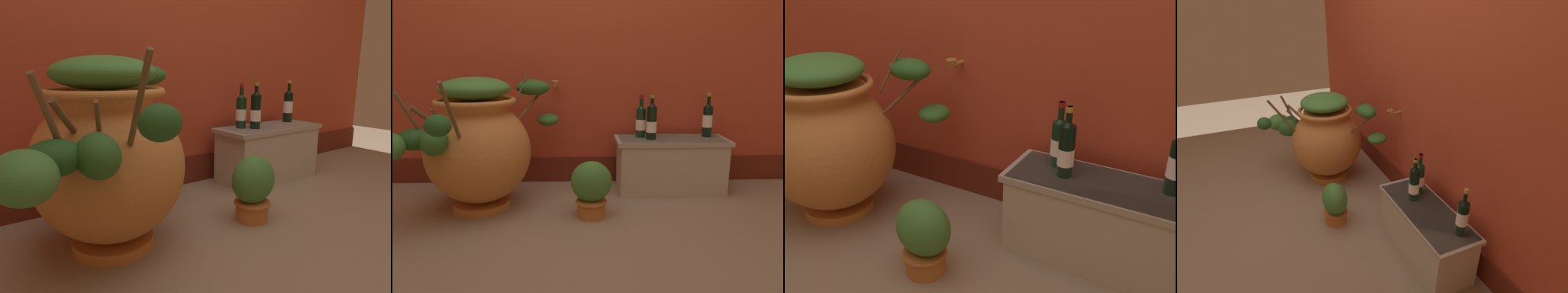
# 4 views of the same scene
# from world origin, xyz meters

# --- Properties ---
(ground_plane) EXTENTS (7.00, 7.00, 0.00)m
(ground_plane) POSITION_xyz_m (0.00, 0.00, 0.00)
(ground_plane) COLOR gray
(back_wall) EXTENTS (4.40, 0.33, 2.60)m
(back_wall) POSITION_xyz_m (-0.00, 1.20, 1.29)
(back_wall) COLOR #B74228
(back_wall) RESTS_ON ground_plane
(terracotta_urn) EXTENTS (0.96, 1.02, 0.86)m
(terracotta_urn) POSITION_xyz_m (-0.64, 0.56, 0.43)
(terracotta_urn) COLOR #CC7F3D
(terracotta_urn) RESTS_ON ground_plane
(stone_ledge) EXTENTS (0.80, 0.32, 0.39)m
(stone_ledge) POSITION_xyz_m (0.67, 0.86, 0.21)
(stone_ledge) COLOR beige
(stone_ledge) RESTS_ON ground_plane
(wine_bottle_left) EXTENTS (0.07, 0.07, 0.32)m
(wine_bottle_left) POSITION_xyz_m (0.94, 0.92, 0.52)
(wine_bottle_left) COLOR black
(wine_bottle_left) RESTS_ON stone_ledge
(wine_bottle_middle) EXTENTS (0.07, 0.07, 0.32)m
(wine_bottle_middle) POSITION_xyz_m (0.52, 0.85, 0.52)
(wine_bottle_middle) COLOR black
(wine_bottle_middle) RESTS_ON stone_ledge
(wine_bottle_right) EXTENTS (0.07, 0.07, 0.30)m
(wine_bottle_right) POSITION_xyz_m (0.45, 0.93, 0.51)
(wine_bottle_right) COLOR black
(wine_bottle_right) RESTS_ON stone_ledge
(potted_shrub) EXTENTS (0.25, 0.20, 0.35)m
(potted_shrub) POSITION_xyz_m (0.07, 0.41, 0.18)
(potted_shrub) COLOR #C17033
(potted_shrub) RESTS_ON ground_plane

